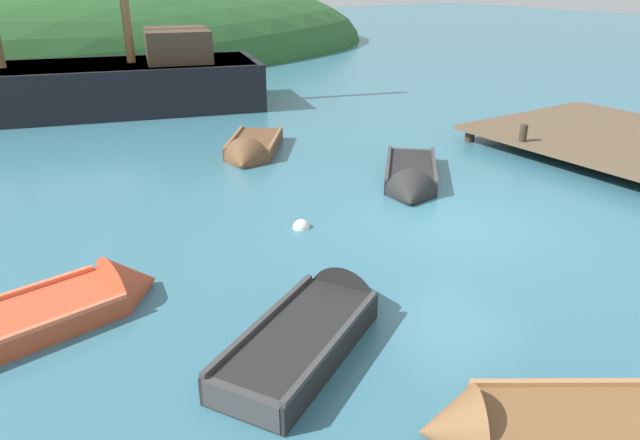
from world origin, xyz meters
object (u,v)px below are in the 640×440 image
at_px(sailing_ship, 84,94).
at_px(rowboat_far, 317,327).
at_px(rowboat_center, 544,431).
at_px(buoy_white, 301,228).
at_px(rowboat_near_dock, 251,152).
at_px(rowboat_outer_right, 60,312).
at_px(rowboat_portside, 411,181).

relative_size(sailing_ship, rowboat_far, 4.37).
relative_size(sailing_ship, rowboat_center, 4.79).
bearing_deg(buoy_white, sailing_ship, 94.30).
relative_size(sailing_ship, buoy_white, 44.67).
bearing_deg(rowboat_far, rowboat_center, -101.47).
xyz_separation_m(rowboat_far, rowboat_near_dock, (3.22, 8.18, -0.03)).
bearing_deg(rowboat_outer_right, sailing_ship, 66.20).
bearing_deg(rowboat_outer_right, rowboat_portside, 1.60).
bearing_deg(rowboat_center, rowboat_far, -38.68).
bearing_deg(rowboat_near_dock, rowboat_far, 16.51).
xyz_separation_m(rowboat_outer_right, rowboat_center, (3.86, -5.48, 0.01)).
bearing_deg(rowboat_far, rowboat_portside, 7.52).
xyz_separation_m(sailing_ship, rowboat_outer_right, (-3.69, -13.82, -0.51)).
height_order(rowboat_far, rowboat_near_dock, rowboat_near_dock).
xyz_separation_m(sailing_ship, rowboat_far, (-0.81, -16.29, -0.47)).
distance_m(rowboat_outer_right, rowboat_center, 6.70).
bearing_deg(rowboat_portside, sailing_ship, -118.54).
height_order(rowboat_portside, rowboat_far, rowboat_far).
bearing_deg(rowboat_portside, rowboat_center, 10.10).
distance_m(rowboat_portside, rowboat_near_dock, 4.68).
bearing_deg(buoy_white, rowboat_near_dock, 73.70).
xyz_separation_m(rowboat_portside, rowboat_far, (-5.26, -3.98, 0.03)).
bearing_deg(rowboat_far, rowboat_near_dock, 38.96).
distance_m(rowboat_center, rowboat_near_dock, 11.41).
xyz_separation_m(rowboat_portside, buoy_white, (-3.47, -0.69, -0.11)).
bearing_deg(rowboat_center, rowboat_outer_right, -21.61).
distance_m(sailing_ship, rowboat_portside, 13.10).
bearing_deg(sailing_ship, rowboat_portside, 126.62).
bearing_deg(buoy_white, rowboat_center, -97.28).
xyz_separation_m(rowboat_outer_right, rowboat_far, (2.88, -2.47, 0.04)).
relative_size(sailing_ship, rowboat_outer_right, 3.96).
height_order(rowboat_portside, rowboat_near_dock, rowboat_near_dock).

